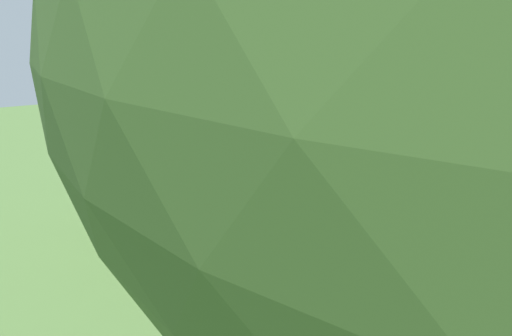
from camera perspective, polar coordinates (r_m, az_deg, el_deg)
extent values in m
plane|color=#496933|center=(12.61, 1.61, -3.82)|extent=(36.00, 36.00, 0.00)
cylinder|color=#582B1C|center=(10.79, -3.50, -0.09)|extent=(0.10, 0.10, 2.46)
cone|color=beige|center=(10.52, -3.62, 8.27)|extent=(3.59, 3.59, 0.69)
cube|color=silver|center=(10.93, -3.46, -2.70)|extent=(1.49, 0.89, 0.04)
cylinder|color=silver|center=(11.11, 0.62, -4.39)|extent=(0.06, 0.06, 0.70)
cylinder|color=silver|center=(10.39, -5.47, -5.77)|extent=(0.06, 0.06, 0.70)
cylinder|color=silver|center=(11.70, -1.63, -3.44)|extent=(0.06, 0.06, 0.70)
cylinder|color=silver|center=(11.02, -7.52, -4.67)|extent=(0.06, 0.06, 0.70)
cube|color=white|center=(11.43, 2.23, -3.34)|extent=(0.51, 0.53, 0.04)
cube|color=white|center=(11.45, 3.10, -2.15)|extent=(0.14, 0.44, 0.45)
cylinder|color=white|center=(11.27, 1.79, -4.80)|extent=(0.04, 0.04, 0.45)
cylinder|color=white|center=(11.60, 1.02, -4.25)|extent=(0.04, 0.04, 0.45)
cylinder|color=white|center=(11.41, 3.44, -4.57)|extent=(0.04, 0.04, 0.45)
cylinder|color=white|center=(11.74, 2.63, -4.03)|extent=(0.04, 0.04, 0.45)
cube|color=white|center=(12.06, -5.74, -2.48)|extent=(0.50, 0.48, 0.04)
cube|color=white|center=(12.17, -6.09, -1.24)|extent=(0.44, 0.11, 0.45)
cylinder|color=white|center=(12.04, -4.55, -3.61)|extent=(0.04, 0.04, 0.45)
cylinder|color=white|center=(11.90, -6.24, -3.85)|extent=(0.04, 0.04, 0.45)
cylinder|color=white|center=(12.35, -5.20, -3.16)|extent=(0.04, 0.04, 0.45)
cylinder|color=white|center=(12.22, -6.85, -3.39)|extent=(0.04, 0.04, 0.45)
cube|color=silver|center=(10.51, -9.16, -5.07)|extent=(0.45, 0.47, 0.04)
cube|color=silver|center=(10.37, -10.17, -4.06)|extent=(0.07, 0.44, 0.45)
cylinder|color=silver|center=(10.82, -8.64, -5.76)|extent=(0.04, 0.04, 0.45)
cylinder|color=silver|center=(10.49, -7.79, -6.37)|extent=(0.04, 0.04, 0.45)
cylinder|color=silver|center=(10.69, -10.41, -6.08)|extent=(0.04, 0.04, 0.45)
cylinder|color=silver|center=(10.36, -9.61, -6.71)|extent=(0.04, 0.04, 0.45)
cube|color=white|center=(10.00, -0.44, -5.89)|extent=(0.49, 0.47, 0.04)
cube|color=white|center=(9.77, 0.09, -4.98)|extent=(0.44, 0.09, 0.45)
cylinder|color=white|center=(10.14, -1.88, -6.96)|extent=(0.04, 0.04, 0.45)
cylinder|color=white|center=(10.31, 0.01, -6.60)|extent=(0.04, 0.04, 0.45)
cylinder|color=white|center=(9.84, -0.91, -7.61)|extent=(0.04, 0.04, 0.45)
cylinder|color=white|center=(10.02, 1.02, -7.23)|extent=(0.04, 0.04, 0.45)
cylinder|color=black|center=(12.17, -10.99, -2.75)|extent=(0.12, 0.12, 0.81)
cylinder|color=black|center=(12.10, -10.41, -2.82)|extent=(0.12, 0.12, 0.81)
cube|color=#BC3D3A|center=(11.96, -10.85, 0.37)|extent=(0.41, 0.47, 0.57)
cylinder|color=#98684D|center=(12.08, -11.86, 0.54)|extent=(0.08, 0.08, 0.54)
cylinder|color=#98684D|center=(11.83, -9.82, 0.36)|extent=(0.08, 0.08, 0.54)
sphere|color=#98684D|center=(11.87, -10.94, 2.32)|extent=(0.22, 0.22, 0.22)
cylinder|color=#24202A|center=(15.07, 2.18, 0.87)|extent=(0.13, 0.13, 0.89)
cylinder|color=#24202A|center=(15.13, 1.63, 0.93)|extent=(0.13, 0.13, 0.89)
cube|color=#4A906A|center=(14.95, 1.93, 3.73)|extent=(0.43, 0.53, 0.63)
cylinder|color=tan|center=(14.85, 2.90, 3.73)|extent=(0.09, 0.09, 0.59)
cylinder|color=tan|center=(15.04, 0.97, 3.88)|extent=(0.09, 0.09, 0.59)
sphere|color=tan|center=(14.87, 1.94, 5.46)|extent=(0.24, 0.24, 0.24)
cube|color=#2375BA|center=(13.34, 16.15, -2.40)|extent=(0.59, 0.56, 0.03)
cube|color=white|center=(13.05, 15.54, -1.67)|extent=(0.57, 0.56, 0.34)
cube|color=silver|center=(13.46, 15.06, -2.67)|extent=(0.61, 0.09, 0.22)
cube|color=silver|center=(13.19, 16.92, -3.13)|extent=(0.61, 0.09, 0.22)
cylinder|color=silver|center=(12.69, 7.06, 0.74)|extent=(1.50, 1.50, 0.61)
cylinder|color=black|center=(12.39, 7.01, 0.43)|extent=(0.49, 0.50, 0.62)
cylinder|color=black|center=(12.95, 7.10, 1.01)|extent=(0.49, 0.50, 0.62)
cylinder|color=silver|center=(13.39, 7.20, 2.22)|extent=(0.57, 0.57, 0.48)
cube|color=silver|center=(13.63, 7.26, 3.11)|extent=(0.41, 0.41, 0.20)
cube|color=black|center=(13.82, 7.28, 3.13)|extent=(0.17, 0.17, 0.12)
cube|color=black|center=(13.35, 7.23, 3.06)|extent=(0.29, 0.29, 0.28)
cylinder|color=silver|center=(13.40, 6.36, -1.18)|extent=(0.11, 0.11, 0.74)
cylinder|color=black|center=(13.49, 6.32, -2.58)|extent=(0.13, 0.13, 0.06)
cylinder|color=silver|center=(13.39, 7.79, -1.23)|extent=(0.11, 0.11, 0.74)
cylinder|color=black|center=(13.48, 7.74, -2.63)|extent=(0.13, 0.13, 0.06)
cylinder|color=silver|center=(12.29, 6.10, -2.56)|extent=(0.11, 0.11, 0.74)
cylinder|color=black|center=(12.39, 6.06, -4.07)|extent=(0.13, 0.13, 0.06)
cylinder|color=silver|center=(12.28, 7.66, -2.62)|extent=(0.11, 0.11, 0.74)
cylinder|color=black|center=(12.38, 7.61, -4.13)|extent=(0.13, 0.13, 0.06)
cylinder|color=black|center=(11.93, 6.91, -0.59)|extent=(0.20, 0.20, 0.53)
cylinder|color=silver|center=(13.67, -8.46, 1.83)|extent=(1.59, 1.22, 0.63)
cylinder|color=black|center=(13.68, -7.23, 1.88)|extent=(0.36, 0.61, 0.64)
cylinder|color=black|center=(13.67, -9.56, 1.79)|extent=(0.36, 0.61, 0.64)
cylinder|color=silver|center=(13.64, -11.57, 2.45)|extent=(0.60, 0.49, 0.49)
cube|color=silver|center=(13.63, -12.78, 3.06)|extent=(0.44, 0.34, 0.20)
cube|color=black|center=(13.65, -13.53, 2.90)|extent=(0.16, 0.16, 0.12)
cube|color=black|center=(13.61, -11.61, 3.27)|extent=(0.34, 0.20, 0.28)
cylinder|color=silver|center=(13.65, -10.69, -0.98)|extent=(0.11, 0.11, 0.78)
cylinder|color=black|center=(13.74, -10.62, -2.43)|extent=(0.13, 0.13, 0.06)
cylinder|color=silver|center=(13.98, -10.67, -0.62)|extent=(0.11, 0.11, 0.78)
cylinder|color=black|center=(14.08, -10.60, -2.04)|extent=(0.13, 0.13, 0.06)
cylinder|color=silver|center=(13.66, -6.01, -0.79)|extent=(0.11, 0.11, 0.78)
cylinder|color=black|center=(13.76, -5.97, -2.24)|extent=(0.13, 0.13, 0.06)
cylinder|color=silver|center=(14.00, -6.10, -0.44)|extent=(0.11, 0.11, 0.78)
cylinder|color=black|center=(14.09, -6.06, -1.86)|extent=(0.13, 0.13, 0.06)
cylinder|color=black|center=(13.72, -5.17, 1.55)|extent=(0.23, 0.15, 0.53)
cylinder|color=silver|center=(15.34, 8.99, 2.90)|extent=(1.67, 0.83, 0.66)
cylinder|color=black|center=(15.59, 9.74, 3.04)|extent=(0.15, 0.68, 0.67)
cylinder|color=black|center=(15.12, 8.31, 2.76)|extent=(0.15, 0.68, 0.67)
cylinder|color=silver|center=(14.70, 7.06, 3.20)|extent=(0.57, 0.35, 0.50)
cube|color=silver|center=(14.46, 6.35, 3.69)|extent=(0.42, 0.22, 0.20)
cube|color=black|center=(14.33, 5.87, 3.49)|extent=(0.13, 0.13, 0.12)
cube|color=black|center=(14.66, 7.08, 3.97)|extent=(0.37, 0.08, 0.28)
cylinder|color=silver|center=(14.89, 7.98, 0.23)|extent=(0.11, 0.11, 0.71)
cylinder|color=black|center=(14.97, 7.94, -0.97)|extent=(0.13, 0.13, 0.06)
cylinder|color=silver|center=(15.12, 6.92, 0.47)|extent=(0.11, 0.11, 0.71)
cylinder|color=black|center=(15.20, 6.89, -0.72)|extent=(0.13, 0.13, 0.06)
cylinder|color=silver|center=(15.83, 10.81, 0.93)|extent=(0.11, 0.11, 0.71)
cylinder|color=black|center=(15.90, 10.76, -0.21)|extent=(0.13, 0.13, 0.06)
cylinder|color=silver|center=(16.04, 9.78, 1.15)|extent=(0.11, 0.11, 0.71)
cylinder|color=black|center=(16.11, 9.73, 0.02)|extent=(0.13, 0.13, 0.06)
cylinder|color=black|center=(16.02, 10.90, 2.92)|extent=(0.24, 0.08, 0.53)
cylinder|color=brown|center=(5.36, 6.72, -7.17)|extent=(0.19, 0.19, 3.83)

